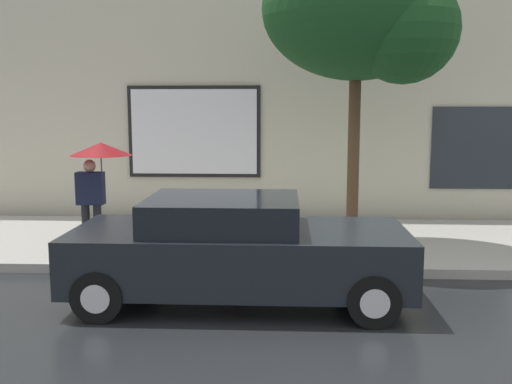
{
  "coord_description": "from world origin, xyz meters",
  "views": [
    {
      "loc": [
        -0.81,
        -7.62,
        2.58
      ],
      "look_at": [
        -1.28,
        1.8,
        1.2
      ],
      "focal_mm": 40.63,
      "sensor_mm": 36.0,
      "label": 1
    }
  ],
  "objects_px": {
    "parked_car": "(237,250)",
    "fire_hydrant": "(238,233)",
    "street_tree": "(366,13)",
    "pedestrian_with_umbrella": "(98,163)"
  },
  "relations": [
    {
      "from": "parked_car",
      "to": "fire_hydrant",
      "type": "relative_size",
      "value": 5.58
    },
    {
      "from": "parked_car",
      "to": "street_tree",
      "type": "height_order",
      "value": "street_tree"
    },
    {
      "from": "pedestrian_with_umbrella",
      "to": "street_tree",
      "type": "relative_size",
      "value": 0.35
    },
    {
      "from": "parked_car",
      "to": "street_tree",
      "type": "xyz_separation_m",
      "value": [
        1.96,
        2.42,
        3.41
      ]
    },
    {
      "from": "fire_hydrant",
      "to": "street_tree",
      "type": "xyz_separation_m",
      "value": [
        2.08,
        0.65,
        3.58
      ]
    },
    {
      "from": "pedestrian_with_umbrella",
      "to": "street_tree",
      "type": "distance_m",
      "value": 5.14
    },
    {
      "from": "parked_car",
      "to": "pedestrian_with_umbrella",
      "type": "distance_m",
      "value": 3.45
    },
    {
      "from": "fire_hydrant",
      "to": "street_tree",
      "type": "bearing_deg",
      "value": 17.32
    },
    {
      "from": "fire_hydrant",
      "to": "pedestrian_with_umbrella",
      "type": "bearing_deg",
      "value": 171.37
    },
    {
      "from": "fire_hydrant",
      "to": "street_tree",
      "type": "relative_size",
      "value": 0.15
    }
  ]
}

